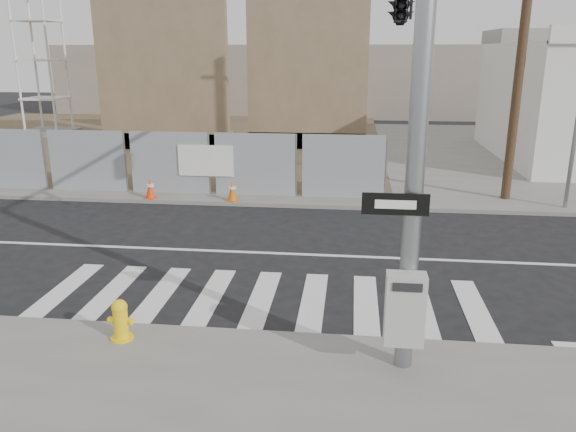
# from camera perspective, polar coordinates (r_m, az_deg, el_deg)

# --- Properties ---
(ground) EXTENTS (100.00, 100.00, 0.00)m
(ground) POSITION_cam_1_polar(r_m,az_deg,el_deg) (13.26, -0.97, -3.84)
(ground) COLOR black
(ground) RESTS_ON ground
(sidewalk_far) EXTENTS (50.00, 20.00, 0.12)m
(sidewalk_far) POSITION_cam_1_polar(r_m,az_deg,el_deg) (26.77, 2.98, 6.66)
(sidewalk_far) COLOR slate
(sidewalk_far) RESTS_ON ground
(signal_pole) EXTENTS (0.96, 5.87, 7.00)m
(signal_pole) POSITION_cam_1_polar(r_m,az_deg,el_deg) (10.32, 11.82, 17.15)
(signal_pole) COLOR gray
(signal_pole) RESTS_ON sidewalk_near
(chain_link_fence) EXTENTS (24.60, 0.04, 2.00)m
(chain_link_fence) POSITION_cam_1_polar(r_m,az_deg,el_deg) (21.17, -27.04, 5.20)
(chain_link_fence) COLOR gray
(chain_link_fence) RESTS_ON sidewalk_far
(concrete_wall_left) EXTENTS (6.00, 1.30, 8.00)m
(concrete_wall_left) POSITION_cam_1_polar(r_m,az_deg,el_deg) (26.87, -12.54, 13.46)
(concrete_wall_left) COLOR brown
(concrete_wall_left) RESTS_ON sidewalk_far
(concrete_wall_right) EXTENTS (5.50, 1.30, 8.00)m
(concrete_wall_right) POSITION_cam_1_polar(r_m,az_deg,el_deg) (26.53, 1.99, 13.80)
(concrete_wall_right) COLOR brown
(concrete_wall_right) RESTS_ON sidewalk_far
(utility_pole_right) EXTENTS (1.60, 0.28, 10.00)m
(utility_pole_right) POSITION_cam_1_polar(r_m,az_deg,el_deg) (18.48, 22.86, 17.11)
(utility_pole_right) COLOR #453220
(utility_pole_right) RESTS_ON sidewalk_far
(fire_hydrant) EXTENTS (0.47, 0.47, 0.68)m
(fire_hydrant) POSITION_cam_1_polar(r_m,az_deg,el_deg) (9.52, -16.65, -10.07)
(fire_hydrant) COLOR yellow
(fire_hydrant) RESTS_ON sidewalk_near
(traffic_cone_c) EXTENTS (0.37, 0.37, 0.64)m
(traffic_cone_c) POSITION_cam_1_polar(r_m,az_deg,el_deg) (18.18, -13.84, 2.73)
(traffic_cone_c) COLOR #F2370C
(traffic_cone_c) RESTS_ON sidewalk_far
(traffic_cone_d) EXTENTS (0.42, 0.42, 0.64)m
(traffic_cone_d) POSITION_cam_1_polar(r_m,az_deg,el_deg) (17.45, -5.70, 2.55)
(traffic_cone_d) COLOR #D55D0B
(traffic_cone_d) RESTS_ON sidewalk_far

